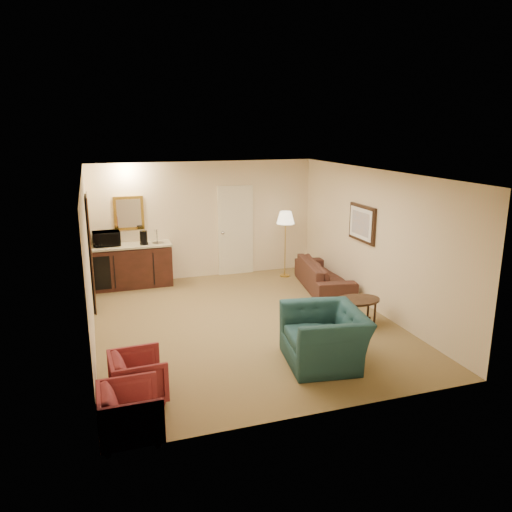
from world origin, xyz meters
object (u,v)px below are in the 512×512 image
Objects in this scene: rose_chair_near at (138,375)px; rose_chair_far at (131,410)px; teal_armchair at (325,328)px; microwave at (106,237)px; coffee_table at (356,312)px; floor_lamp at (285,244)px; waste_bin at (165,278)px; wetbar_cabinet at (133,266)px; sofa at (324,271)px; coffee_maker at (144,238)px.

rose_chair_far is (-0.15, -0.80, 0.00)m from rose_chair_near.
teal_armchair reaches higher than rose_chair_near.
rose_chair_near is (-2.65, -0.21, -0.19)m from teal_armchair.
coffee_table is at bearing -43.93° from microwave.
rose_chair_near is 0.45× the size of floor_lamp.
microwave is (-3.85, 0.39, 0.35)m from floor_lamp.
floor_lamp is 2.78m from waste_bin.
rose_chair_far is (-0.50, -5.52, -0.12)m from wetbar_cabinet.
wetbar_cabinet is at bearing -10.10° from microwave.
rose_chair_far is 5.64m from microwave.
microwave is at bearing -0.26° from rose_chair_far.
wetbar_cabinet is 1.35× the size of teal_armchair.
rose_chair_far is at bearing 166.33° from rose_chair_near.
teal_armchair is 2.23× the size of microwave.
waste_bin is (1.00, 4.65, -0.20)m from rose_chair_near.
rose_chair_near is (-4.15, -3.29, -0.06)m from sofa.
wetbar_cabinet is 0.66m from coffee_maker.
microwave is at bearing -140.71° from teal_armchair.
rose_chair_near is 4.74m from coffee_maker.
microwave is (-4.30, 1.49, 0.71)m from sofa.
rose_chair_near is 0.99× the size of rose_chair_far.
sofa is at bearing -46.67° from rose_chair_far.
microwave is at bearing 138.56° from coffee_table.
rose_chair_near is 2.28× the size of coffee_maker.
rose_chair_far is at bearing 143.08° from sofa.
coffee_maker is (0.59, 4.65, 0.73)m from rose_chair_near.
rose_chair_near is at bearing -102.09° from waste_bin.
sofa is 5.29m from rose_chair_near.
teal_armchair is at bearing -136.25° from coffee_table.
sofa is 2.97× the size of rose_chair_far.
coffee_maker is at bearing 78.62° from sofa.
wetbar_cabinet is 1.09× the size of floor_lamp.
floor_lamp is 3.89m from microwave.
coffee_maker is (0.75, 5.45, 0.73)m from rose_chair_far.
floor_lamp is 5.42× the size of waste_bin.
rose_chair_near is at bearing 137.95° from sofa.
coffee_table reaches higher than waste_bin.
coffee_table is (-0.35, -1.99, -0.16)m from sofa.
rose_chair_far is 0.83× the size of coffee_table.
microwave is at bearing -0.91° from rose_chair_near.
coffee_table is 2.77× the size of coffee_maker.
wetbar_cabinet is 5.50× the size of coffee_maker.
coffee_maker is (0.75, -0.14, -0.04)m from microwave.
teal_armchair is at bearing -61.01° from microwave.
floor_lamp is at bearing -8.23° from microwave.
rose_chair_near is 0.81m from rose_chair_far.
floor_lamp is at bearing -36.78° from rose_chair_far.
waste_bin is at bearing -14.85° from rose_chair_near.
wetbar_cabinet is at bearing -5.44° from rose_chair_far.
teal_armchair is 4.33m from floor_lamp.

